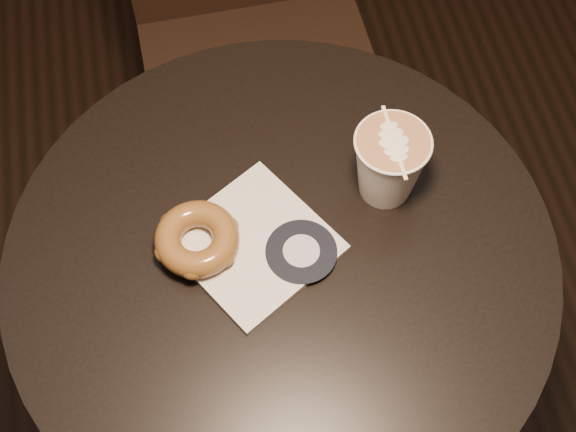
{
  "coord_description": "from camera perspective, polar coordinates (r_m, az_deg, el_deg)",
  "views": [
    {
      "loc": [
        -0.08,
        -0.45,
        1.65
      ],
      "look_at": [
        0.01,
        0.03,
        0.79
      ],
      "focal_mm": 50.0,
      "sensor_mm": 36.0,
      "label": 1
    }
  ],
  "objects": [
    {
      "name": "doughnut",
      "position": [
        0.99,
        -6.5,
        -1.62
      ],
      "size": [
        0.11,
        0.11,
        0.03
      ],
      "primitive_type": "torus",
      "color": "brown",
      "rests_on": "pastry_bag"
    },
    {
      "name": "pastry_bag",
      "position": [
        1.01,
        -2.45,
        -1.98
      ],
      "size": [
        0.24,
        0.24,
        0.01
      ],
      "primitive_type": "cube",
      "rotation": [
        0.0,
        0.0,
        0.55
      ],
      "color": "silver",
      "rests_on": "cafe_table"
    },
    {
      "name": "cafe_table",
      "position": [
        1.19,
        -0.44,
        -6.94
      ],
      "size": [
        0.7,
        0.7,
        0.75
      ],
      "color": "black",
      "rests_on": "ground"
    },
    {
      "name": "latte_cup",
      "position": [
        1.01,
        7.18,
        3.61
      ],
      "size": [
        0.1,
        0.1,
        0.11
      ],
      "primitive_type": null,
      "color": "white",
      "rests_on": "cafe_table"
    }
  ]
}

